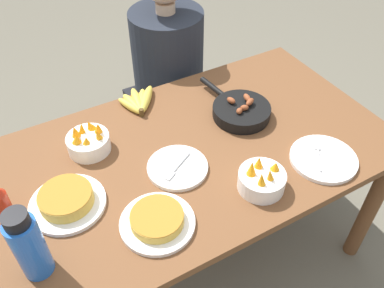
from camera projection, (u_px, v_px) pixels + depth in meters
ground_plane at (192, 253)px, 2.07m from camera, size 14.00×14.00×0.00m
dining_table at (192, 168)px, 1.63m from camera, size 1.56×0.88×0.74m
banana_bunch at (139, 102)px, 1.74m from camera, size 0.19×0.20×0.04m
skillet at (241, 111)px, 1.69m from camera, size 0.24×0.39×0.08m
frittata_plate_center at (67, 200)px, 1.35m from camera, size 0.26×0.26×0.06m
frittata_plate_side at (157, 221)px, 1.29m from camera, size 0.24×0.24×0.05m
empty_plate_near_front at (178, 167)px, 1.48m from camera, size 0.22×0.22×0.02m
empty_plate_far_left at (323, 159)px, 1.51m from camera, size 0.25×0.25×0.02m
fruit_bowl_mango at (88, 141)px, 1.53m from camera, size 0.16×0.16×0.12m
fruit_bowl_citrus at (262, 179)px, 1.40m from camera, size 0.16×0.16×0.12m
water_bottle at (29, 245)px, 1.11m from camera, size 0.09×0.09×0.26m
hot_sauce_bottle at (0, 201)px, 1.29m from camera, size 0.05×0.05×0.17m
person_figure at (169, 93)px, 2.22m from camera, size 0.40×0.40×1.22m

